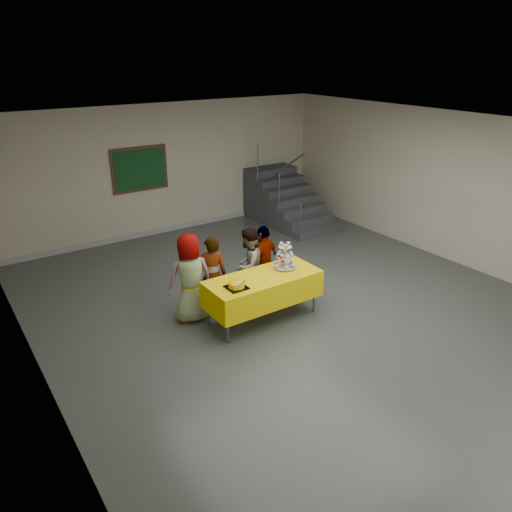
{
  "coord_description": "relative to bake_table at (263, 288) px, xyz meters",
  "views": [
    {
      "loc": [
        -4.77,
        -5.63,
        4.12
      ],
      "look_at": [
        -0.65,
        0.43,
        1.05
      ],
      "focal_mm": 35.0,
      "sensor_mm": 36.0,
      "label": 1
    }
  ],
  "objects": [
    {
      "name": "schoolchild_a",
      "position": [
        -0.96,
        0.66,
        0.18
      ],
      "size": [
        0.79,
        0.59,
        1.47
      ],
      "primitive_type": "imported",
      "rotation": [
        0.0,
        0.0,
        2.95
      ],
      "color": "slate",
      "rests_on": "ground"
    },
    {
      "name": "bake_table",
      "position": [
        0.0,
        0.0,
        0.0
      ],
      "size": [
        1.88,
        0.78,
        0.77
      ],
      "color": "#595960",
      "rests_on": "ground"
    },
    {
      "name": "cupcake_stand",
      "position": [
        0.49,
        0.08,
        0.39
      ],
      "size": [
        0.38,
        0.38,
        0.44
      ],
      "color": "silver",
      "rests_on": "bake_table"
    },
    {
      "name": "staircase",
      "position": [
        3.35,
        3.9,
        -0.07
      ],
      "size": [
        1.3,
        2.4,
        2.04
      ],
      "color": "#424447",
      "rests_on": "ground"
    },
    {
      "name": "room_shell",
      "position": [
        0.65,
        -0.21,
        1.57
      ],
      "size": [
        10.0,
        10.04,
        3.02
      ],
      "color": "#4C514C",
      "rests_on": "ground"
    },
    {
      "name": "noticeboard",
      "position": [
        -0.06,
        4.74,
        1.04
      ],
      "size": [
        1.3,
        0.05,
        1.0
      ],
      "color": "#472B16",
      "rests_on": "ground"
    },
    {
      "name": "bear_cake",
      "position": [
        -0.57,
        -0.11,
        0.27
      ],
      "size": [
        0.32,
        0.36,
        0.12
      ],
      "color": "black",
      "rests_on": "bake_table"
    },
    {
      "name": "schoolchild_b",
      "position": [
        -0.54,
        0.69,
        0.11
      ],
      "size": [
        0.58,
        0.49,
        1.34
      ],
      "primitive_type": "imported",
      "rotation": [
        0.0,
        0.0,
        2.74
      ],
      "color": "slate",
      "rests_on": "ground"
    },
    {
      "name": "schoolchild_c",
      "position": [
        0.17,
        0.68,
        0.11
      ],
      "size": [
        0.8,
        0.73,
        1.33
      ],
      "primitive_type": "imported",
      "rotation": [
        0.0,
        0.0,
        3.57
      ],
      "color": "slate",
      "rests_on": "ground"
    },
    {
      "name": "schoolchild_d",
      "position": [
        0.48,
        0.66,
        0.11
      ],
      "size": [
        0.84,
        0.59,
        1.33
      ],
      "primitive_type": "imported",
      "rotation": [
        0.0,
        0.0,
        3.52
      ],
      "color": "slate",
      "rests_on": "ground"
    }
  ]
}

